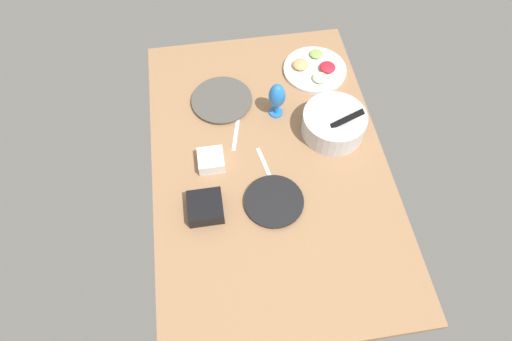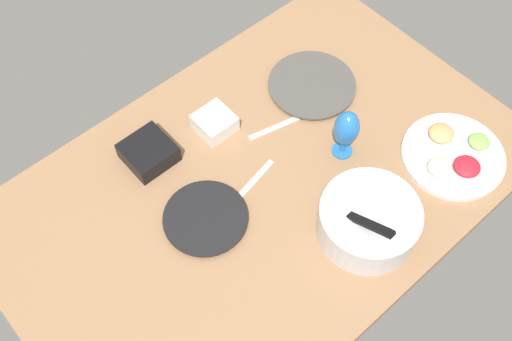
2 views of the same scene
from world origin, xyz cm
name	(u,v)px [view 2 (image 2 of 2)]	position (x,y,z in cm)	size (l,w,h in cm)	color
ground_plane	(263,186)	(0.00, 0.00, -2.00)	(160.00, 104.00, 4.00)	#99704C
dinner_plate_left	(312,86)	(-37.24, -17.06, 1.10)	(29.56, 29.56, 2.12)	silver
dinner_plate_right	(206,219)	(21.14, -1.54, 1.00)	(25.08, 25.08, 1.93)	#4C4C51
mixing_bowl	(368,220)	(-11.64, 31.66, 6.19)	(28.92, 28.92, 18.68)	silver
fruit_platter	(453,155)	(-50.59, 32.29, 1.55)	(32.15, 32.15, 5.19)	silver
hurricane_glass_blue	(346,130)	(-26.34, 7.81, 11.57)	(7.85, 7.85, 19.04)	blue
square_bowl_white	(215,122)	(-2.14, -25.59, 3.23)	(11.31, 11.31, 5.80)	white
square_bowl_black	(148,152)	(20.54, -30.11, 3.46)	(14.36, 14.36, 6.22)	black
fork_by_left_plate	(274,128)	(-16.40, -12.95, 0.30)	(18.00, 1.80, 0.60)	silver
fork_by_right_plate	(254,180)	(1.54, -2.36, 0.30)	(18.00, 1.80, 0.60)	silver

